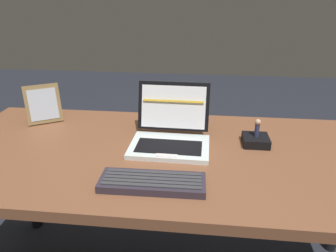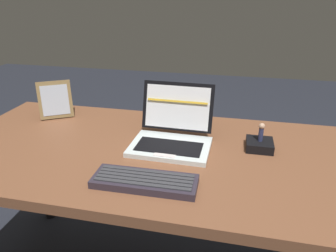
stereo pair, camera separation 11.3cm
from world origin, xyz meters
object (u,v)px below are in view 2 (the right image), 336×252
at_px(laptop_front, 172,134).
at_px(external_keyboard, 145,181).
at_px(figurine, 261,131).
at_px(photo_frame, 55,100).
at_px(figurine_stand, 259,145).

distance_m(laptop_front, external_keyboard, 0.29).
xyz_separation_m(external_keyboard, figurine, (0.36, 0.32, 0.06)).
height_order(laptop_front, photo_frame, laptop_front).
bearing_deg(external_keyboard, photo_frame, 141.55).
relative_size(external_keyboard, figurine_stand, 3.31).
bearing_deg(figurine, external_keyboard, -138.09).
relative_size(external_keyboard, photo_frame, 1.89).
height_order(laptop_front, figurine, laptop_front).
relative_size(laptop_front, figurine, 4.22).
bearing_deg(figurine, figurine_stand, 180.00).
height_order(external_keyboard, figurine, figurine).
distance_m(photo_frame, figurine, 0.94).
bearing_deg(laptop_front, figurine, 6.51).
relative_size(laptop_front, photo_frame, 1.74).
height_order(external_keyboard, photo_frame, photo_frame).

